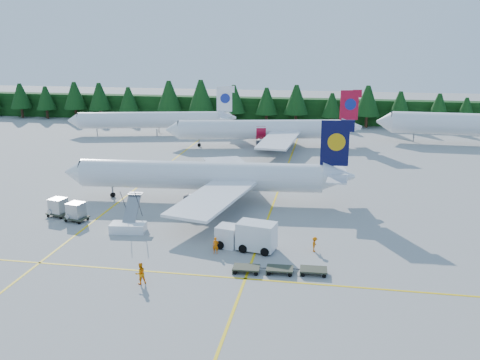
% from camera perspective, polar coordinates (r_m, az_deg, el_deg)
% --- Properties ---
extents(ground, '(320.00, 320.00, 0.00)m').
position_cam_1_polar(ground, '(55.16, -4.61, -7.32)').
color(ground, '#959590').
rests_on(ground, ground).
extents(taxi_stripe_a, '(0.25, 120.00, 0.01)m').
position_cam_1_polar(taxi_stripe_a, '(77.28, -11.00, -0.87)').
color(taxi_stripe_a, yellow).
rests_on(taxi_stripe_a, ground).
extents(taxi_stripe_b, '(0.25, 120.00, 0.01)m').
position_cam_1_polar(taxi_stripe_b, '(72.73, 3.91, -1.65)').
color(taxi_stripe_b, yellow).
rests_on(taxi_stripe_b, ground).
extents(taxi_stripe_cross, '(80.00, 0.25, 0.01)m').
position_cam_1_polar(taxi_stripe_cross, '(49.88, -6.35, -9.91)').
color(taxi_stripe_cross, yellow).
rests_on(taxi_stripe_cross, ground).
extents(treeline_hedge, '(220.00, 4.00, 6.00)m').
position_cam_1_polar(treeline_hedge, '(133.12, 4.23, 7.43)').
color(treeline_hedge, black).
rests_on(treeline_hedge, ground).
extents(airliner_navy, '(37.28, 30.59, 10.84)m').
position_cam_1_polar(airliner_navy, '(70.02, -4.73, 0.43)').
color(airliner_navy, white).
rests_on(airliner_navy, ground).
extents(airliner_red, '(36.74, 29.93, 10.80)m').
position_cam_1_polar(airliner_red, '(103.94, 1.86, 5.38)').
color(airliner_red, white).
rests_on(airliner_red, ground).
extents(airliner_far_left, '(34.95, 10.64, 10.30)m').
position_cam_1_polar(airliner_far_left, '(118.18, -10.13, 6.35)').
color(airliner_far_left, white).
rests_on(airliner_far_left, ground).
extents(airstairs, '(4.01, 5.44, 3.45)m').
position_cam_1_polar(airstairs, '(60.74, -11.78, -4.68)').
color(airstairs, white).
rests_on(airstairs, ground).
extents(service_truck, '(6.39, 3.31, 2.94)m').
position_cam_1_polar(service_truck, '(54.48, 0.67, -5.92)').
color(service_truck, white).
rests_on(service_truck, ground).
extents(dolly_train, '(8.61, 2.23, 0.14)m').
position_cam_1_polar(dolly_train, '(49.67, 4.27, -9.39)').
color(dolly_train, '#313527').
rests_on(dolly_train, ground).
extents(uld_pair, '(5.69, 3.58, 1.88)m').
position_cam_1_polar(uld_pair, '(66.39, -17.97, -2.92)').
color(uld_pair, '#313527').
rests_on(uld_pair, ground).
extents(crew_a, '(0.62, 0.41, 1.70)m').
position_cam_1_polar(crew_a, '(53.60, -2.62, -7.00)').
color(crew_a, '#F06405').
rests_on(crew_a, ground).
extents(crew_b, '(1.20, 1.18, 1.95)m').
position_cam_1_polar(crew_b, '(48.18, -10.58, -9.76)').
color(crew_b, orange).
rests_on(crew_b, ground).
extents(crew_c, '(0.51, 0.69, 1.55)m').
position_cam_1_polar(crew_c, '(54.56, 7.97, -6.81)').
color(crew_c, orange).
rests_on(crew_c, ground).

